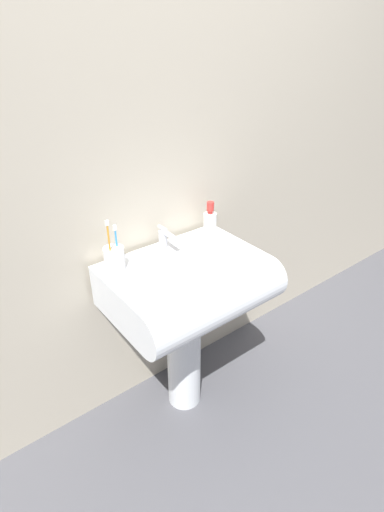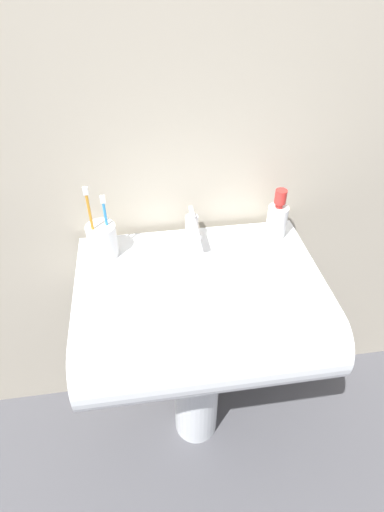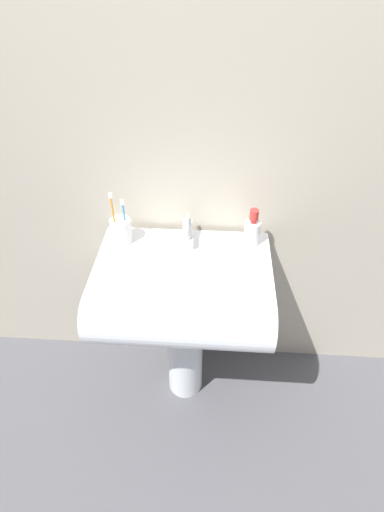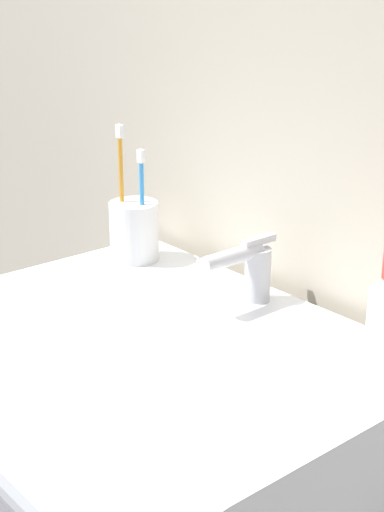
% 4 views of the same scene
% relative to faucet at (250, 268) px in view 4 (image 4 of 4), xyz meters
% --- Properties ---
extents(sink_basin, '(0.63, 0.47, 0.18)m').
position_rel_faucet_xyz_m(sink_basin, '(-0.01, -0.19, -0.14)').
color(sink_basin, white).
rests_on(sink_basin, sink_pedestal).
extents(faucet, '(0.04, 0.13, 0.09)m').
position_rel_faucet_xyz_m(faucet, '(0.00, 0.00, 0.00)').
color(faucet, '#B7B7BC').
rests_on(faucet, sink_basin).
extents(toothbrush_cup, '(0.08, 0.08, 0.22)m').
position_rel_faucet_xyz_m(toothbrush_cup, '(-0.25, -0.02, -0.00)').
color(toothbrush_cup, white).
rests_on(toothbrush_cup, sink_basin).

